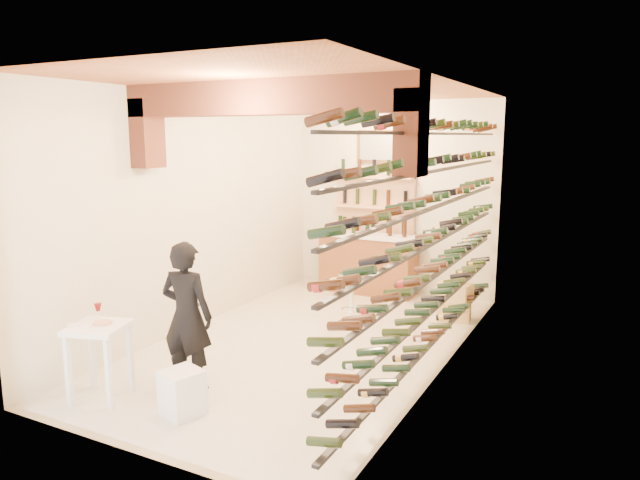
{
  "coord_description": "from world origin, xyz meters",
  "views": [
    {
      "loc": [
        3.4,
        -6.28,
        2.63
      ],
      "look_at": [
        0.0,
        0.3,
        1.3
      ],
      "focal_mm": 32.71,
      "sensor_mm": 36.0,
      "label": 1
    }
  ],
  "objects_px": {
    "wine_rack": "(429,233)",
    "person": "(187,316)",
    "tasting_table": "(99,338)",
    "crate_lower": "(454,310)",
    "back_counter": "(368,261)",
    "chrome_barstool": "(351,295)",
    "white_stool": "(182,392)"
  },
  "relations": [
    {
      "from": "back_counter",
      "to": "white_stool",
      "type": "height_order",
      "value": "back_counter"
    },
    {
      "from": "back_counter",
      "to": "crate_lower",
      "type": "bearing_deg",
      "value": -26.25
    },
    {
      "from": "person",
      "to": "chrome_barstool",
      "type": "distance_m",
      "value": 2.82
    },
    {
      "from": "tasting_table",
      "to": "white_stool",
      "type": "relative_size",
      "value": 2.16
    },
    {
      "from": "tasting_table",
      "to": "white_stool",
      "type": "xyz_separation_m",
      "value": [
        0.96,
        0.11,
        -0.42
      ]
    },
    {
      "from": "white_stool",
      "to": "person",
      "type": "distance_m",
      "value": 0.82
    },
    {
      "from": "chrome_barstool",
      "to": "wine_rack",
      "type": "bearing_deg",
      "value": -34.86
    },
    {
      "from": "person",
      "to": "crate_lower",
      "type": "xyz_separation_m",
      "value": [
        1.89,
        3.57,
        -0.65
      ]
    },
    {
      "from": "white_stool",
      "to": "crate_lower",
      "type": "distance_m",
      "value": 4.35
    },
    {
      "from": "back_counter",
      "to": "person",
      "type": "xyz_separation_m",
      "value": [
        -0.19,
        -4.41,
        0.26
      ]
    },
    {
      "from": "tasting_table",
      "to": "person",
      "type": "xyz_separation_m",
      "value": [
        0.63,
        0.6,
        0.16
      ]
    },
    {
      "from": "tasting_table",
      "to": "white_stool",
      "type": "height_order",
      "value": "tasting_table"
    },
    {
      "from": "tasting_table",
      "to": "crate_lower",
      "type": "relative_size",
      "value": 2.01
    },
    {
      "from": "back_counter",
      "to": "tasting_table",
      "type": "relative_size",
      "value": 1.82
    },
    {
      "from": "white_stool",
      "to": "chrome_barstool",
      "type": "distance_m",
      "value": 3.23
    },
    {
      "from": "tasting_table",
      "to": "chrome_barstool",
      "type": "bearing_deg",
      "value": 51.38
    },
    {
      "from": "tasting_table",
      "to": "person",
      "type": "height_order",
      "value": "person"
    },
    {
      "from": "back_counter",
      "to": "chrome_barstool",
      "type": "xyz_separation_m",
      "value": [
        0.46,
        -1.69,
        -0.11
      ]
    },
    {
      "from": "crate_lower",
      "to": "wine_rack",
      "type": "bearing_deg",
      "value": -85.86
    },
    {
      "from": "tasting_table",
      "to": "wine_rack",
      "type": "bearing_deg",
      "value": 24.14
    },
    {
      "from": "back_counter",
      "to": "person",
      "type": "relative_size",
      "value": 1.08
    },
    {
      "from": "wine_rack",
      "to": "back_counter",
      "type": "distance_m",
      "value": 3.38
    },
    {
      "from": "back_counter",
      "to": "person",
      "type": "height_order",
      "value": "person"
    },
    {
      "from": "person",
      "to": "chrome_barstool",
      "type": "relative_size",
      "value": 2.14
    },
    {
      "from": "back_counter",
      "to": "crate_lower",
      "type": "height_order",
      "value": "back_counter"
    },
    {
      "from": "back_counter",
      "to": "crate_lower",
      "type": "relative_size",
      "value": 3.66
    },
    {
      "from": "tasting_table",
      "to": "crate_lower",
      "type": "distance_m",
      "value": 4.9
    },
    {
      "from": "white_stool",
      "to": "crate_lower",
      "type": "height_order",
      "value": "white_stool"
    },
    {
      "from": "wine_rack",
      "to": "back_counter",
      "type": "bearing_deg",
      "value": 124.66
    },
    {
      "from": "wine_rack",
      "to": "person",
      "type": "height_order",
      "value": "wine_rack"
    },
    {
      "from": "wine_rack",
      "to": "crate_lower",
      "type": "xyz_separation_m",
      "value": [
        -0.13,
        1.81,
        -1.41
      ]
    },
    {
      "from": "white_stool",
      "to": "crate_lower",
      "type": "xyz_separation_m",
      "value": [
        1.56,
        4.06,
        -0.08
      ]
    }
  ]
}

